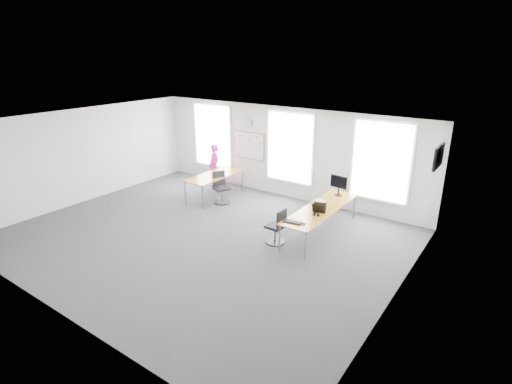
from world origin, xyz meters
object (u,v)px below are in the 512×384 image
Objects in this scene: monitor at (339,184)px; desk_right at (321,210)px; keyboard at (293,222)px; chair_right at (277,228)px; chair_left at (221,189)px; desk_left at (215,177)px; person at (214,166)px; headphones at (316,214)px.

desk_right is at bearing -81.60° from monitor.
keyboard is at bearing -85.75° from monitor.
chair_left is at bearing -113.08° from chair_right.
desk_left is 3.66× the size of monitor.
monitor reaches higher than desk_left.
chair_right is 4.86m from person.
monitor is at bearing 7.95° from desk_left.
person is 2.65× the size of monitor.
person is at bearing 131.57° from desk_left.
chair_left reaches higher than headphones.
chair_left reaches higher than keyboard.
chair_right is at bearing -25.62° from desk_left.
chair_right reaches higher than desk_right.
chair_right is 5.82× the size of headphones.
person reaches higher than headphones.
desk_left is at bearing -164.92° from monitor.
person is (-1.13, 1.01, 0.35)m from chair_left.
chair_right is 1.05m from headphones.
monitor is (4.83, -0.20, 0.32)m from person.
person is 5.37m from keyboard.
chair_left is 1.71× the size of monitor.
keyboard is (4.71, -2.59, -0.02)m from person.
keyboard is (-0.15, -1.25, 0.06)m from desk_right.
monitor is at bearing 91.27° from desk_right.
desk_right is at bearing 70.16° from keyboard.
chair_right is at bearing -8.68° from person.
desk_right is 5.21× the size of monitor.
desk_right is at bearing 151.22° from chair_right.
monitor is (-0.16, 1.70, 0.32)m from headphones.
desk_left is at bearing 86.86° from chair_left.
headphones is (0.14, -0.57, 0.09)m from desk_right.
chair_left is 3.84m from monitor.
person is at bearing 155.86° from headphones.
chair_left is (-3.05, 1.44, 0.04)m from chair_right.
chair_right is 0.59× the size of person.
chair_right is (-0.67, -1.11, -0.30)m from desk_right.
keyboard reaches higher than desk_right.
monitor is (0.65, 2.25, 0.70)m from chair_right.
chair_left is 2.10× the size of keyboard.
person is 4.84m from monitor.
desk_right is 5.03m from person.
desk_left is 4.51× the size of keyboard.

